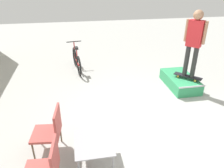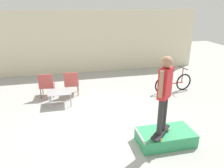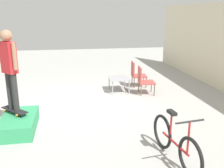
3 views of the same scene
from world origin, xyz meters
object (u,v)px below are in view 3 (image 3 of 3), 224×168
at_px(coffee_table, 119,80).
at_px(skate_ramp_box, 19,123).
at_px(skateboard_on_ramp, 14,110).
at_px(patio_chair_right, 144,79).
at_px(bicycle, 175,142).
at_px(patio_chair_left, 137,73).
at_px(person_skater, 9,64).

bearing_deg(coffee_table, skate_ramp_box, -48.53).
bearing_deg(skate_ramp_box, skateboard_on_ramp, -150.42).
height_order(patio_chair_right, bicycle, bicycle).
bearing_deg(skate_ramp_box, patio_chair_left, 129.62).
bearing_deg(patio_chair_left, person_skater, 131.42).
height_order(skate_ramp_box, coffee_table, coffee_table).
bearing_deg(coffee_table, bicycle, 2.16).
bearing_deg(bicycle, coffee_table, 175.07).
bearing_deg(bicycle, skate_ramp_box, -127.74).
height_order(skate_ramp_box, skateboard_on_ramp, skateboard_on_ramp).
xyz_separation_m(coffee_table, bicycle, (4.34, 0.16, -0.05)).
height_order(person_skater, patio_chair_right, person_skater).
relative_size(skate_ramp_box, patio_chair_right, 1.52).
bearing_deg(skate_ramp_box, bicycle, 59.35).
bearing_deg(person_skater, skate_ramp_box, -13.53).
xyz_separation_m(coffee_table, patio_chair_right, (0.45, 0.76, 0.09)).
height_order(person_skater, patio_chair_left, person_skater).
distance_m(patio_chair_right, bicycle, 3.94).
relative_size(patio_chair_right, bicycle, 0.56).
bearing_deg(skate_ramp_box, patio_chair_right, 119.99).
height_order(patio_chair_left, bicycle, bicycle).
relative_size(skate_ramp_box, bicycle, 0.85).
xyz_separation_m(person_skater, coffee_table, (-2.34, 2.99, -1.12)).
height_order(coffee_table, patio_chair_left, patio_chair_left).
distance_m(skateboard_on_ramp, coffee_table, 3.80).
relative_size(skate_ramp_box, skateboard_on_ramp, 1.97).
distance_m(coffee_table, patio_chair_left, 0.89).
relative_size(skateboard_on_ramp, coffee_table, 0.91).
relative_size(skateboard_on_ramp, bicycle, 0.43).
height_order(person_skater, coffee_table, person_skater).
bearing_deg(bicycle, patio_chair_left, 165.90).
bearing_deg(skateboard_on_ramp, coffee_table, 83.66).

